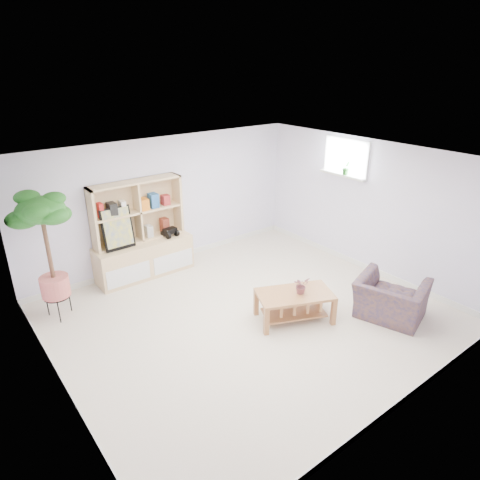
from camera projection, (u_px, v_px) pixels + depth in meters
floor at (249, 316)px, 6.58m from camera, size 5.50×5.00×0.01m
ceiling at (251, 161)px, 5.64m from camera, size 5.50×5.00×0.01m
walls at (250, 245)px, 6.11m from camera, size 5.51×5.01×2.40m
baseboard at (249, 313)px, 6.56m from camera, size 5.50×5.00×0.10m
window at (346, 157)px, 7.77m from camera, size 0.10×0.98×0.68m
window_sill at (343, 175)px, 7.86m from camera, size 0.14×1.00×0.04m
storage_unit at (142, 230)px, 7.51m from camera, size 1.74×0.59×1.74m
poster at (118, 229)px, 7.18m from camera, size 0.53×0.13×0.73m
toy_truck at (170, 232)px, 7.79m from camera, size 0.37×0.28×0.18m
coffee_table at (294, 306)px, 6.41m from camera, size 1.26×1.00×0.45m
table_plant at (301, 285)px, 6.28m from camera, size 0.23×0.20×0.25m
floor_tree at (50, 258)px, 6.19m from camera, size 0.89×0.89×1.98m
armchair at (391, 297)px, 6.41m from camera, size 1.11×1.19×0.72m
sill_plant at (346, 168)px, 7.75m from camera, size 0.17×0.15×0.26m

